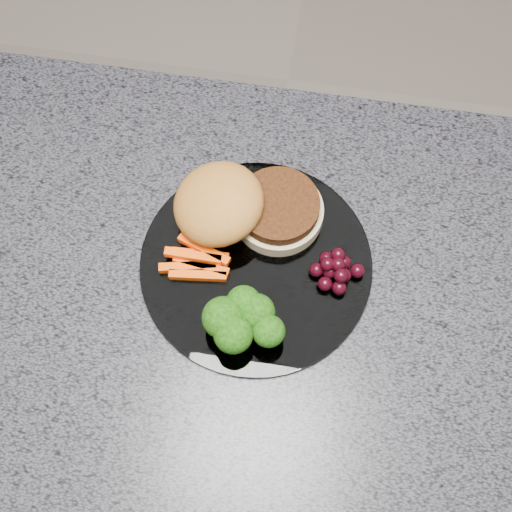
{
  "coord_description": "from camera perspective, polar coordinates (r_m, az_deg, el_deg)",
  "views": [
    {
      "loc": [
        0.1,
        -0.25,
        1.64
      ],
      "look_at": [
        0.06,
        0.06,
        0.93
      ],
      "focal_mm": 50.0,
      "sensor_mm": 36.0,
      "label": 1
    }
  ],
  "objects": [
    {
      "name": "countertop",
      "position": [
        0.8,
        -4.58,
        -4.33
      ],
      "size": [
        1.2,
        0.6,
        0.04
      ],
      "primitive_type": "cube",
      "color": "#44444D",
      "rests_on": "island_cabinet"
    },
    {
      "name": "room",
      "position": [
        0.39,
        -9.87,
        18.7
      ],
      "size": [
        4.02,
        4.02,
        2.7
      ],
      "color": "gray",
      "rests_on": "ground"
    },
    {
      "name": "island_cabinet",
      "position": [
        1.24,
        -3.02,
        -11.18
      ],
      "size": [
        1.2,
        0.6,
        0.86
      ],
      "primitive_type": "cube",
      "color": "brown",
      "rests_on": "ground"
    },
    {
      "name": "burger",
      "position": [
        0.8,
        -1.29,
        3.87
      ],
      "size": [
        0.19,
        0.14,
        0.06
      ],
      "rotation": [
        0.0,
        0.0,
        0.29
      ],
      "color": "#C5B48B",
      "rests_on": "plate"
    },
    {
      "name": "grape_bunch",
      "position": [
        0.78,
        6.39,
        -1.12
      ],
      "size": [
        0.06,
        0.05,
        0.03
      ],
      "rotation": [
        0.0,
        0.0,
        -0.35
      ],
      "color": "black",
      "rests_on": "plate"
    },
    {
      "name": "carrot_sticks",
      "position": [
        0.79,
        -4.71,
        -0.43
      ],
      "size": [
        0.08,
        0.05,
        0.02
      ],
      "rotation": [
        0.0,
        0.0,
        -0.28
      ],
      "color": "#FC5004",
      "rests_on": "plate"
    },
    {
      "name": "plate",
      "position": [
        0.8,
        -0.0,
        -0.66
      ],
      "size": [
        0.26,
        0.26,
        0.01
      ],
      "primitive_type": "cylinder",
      "color": "white",
      "rests_on": "countertop"
    },
    {
      "name": "broccoli",
      "position": [
        0.74,
        -1.18,
        -5.13
      ],
      "size": [
        0.09,
        0.08,
        0.05
      ],
      "rotation": [
        0.0,
        0.0,
        0.16
      ],
      "color": "olive",
      "rests_on": "plate"
    }
  ]
}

